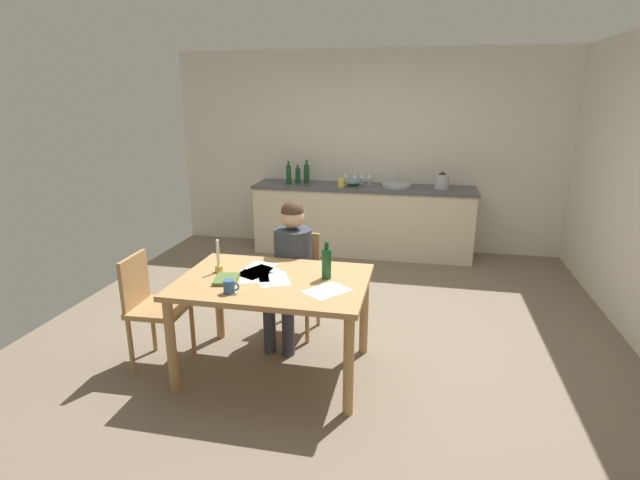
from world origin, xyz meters
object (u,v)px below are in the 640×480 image
Objects in this scene: dining_table at (274,292)px; bottle_vinegar at (298,175)px; wine_bottle_on_table at (327,263)px; teacup_on_counter at (341,183)px; candlestick at (219,263)px; wine_glass_back_right at (345,175)px; chair_at_table at (296,278)px; bottle_oil at (289,174)px; coffee_mug at (229,287)px; wine_glass_back_left at (354,175)px; sink_unit at (396,185)px; bottle_wine_red at (307,173)px; book_magazine at (226,279)px; mixing_bowl at (353,182)px; chair_side_empty at (152,305)px; wine_glass_by_kettle at (362,176)px; person_seated at (291,262)px; stovetop_kettle at (442,181)px; wine_glass_near_sink at (369,176)px.

dining_table is 5.60× the size of bottle_vinegar.
wine_bottle_on_table is 2.25× the size of teacup_on_counter.
candlestick is 3.18m from wine_glass_back_right.
teacup_on_counter is at bearing 89.76° from dining_table.
chair_at_table is 2.88× the size of bottle_oil.
coffee_mug is 3.34m from bottle_oil.
wine_glass_back_left is at bearing 86.42° from chair_at_table.
sink_unit is 1.19× the size of bottle_wine_red.
teacup_on_counter is at bearing 72.23° from book_magazine.
book_magazine is (-0.32, -0.10, 0.11)m from dining_table.
candlestick is 0.83× the size of bottle_wine_red.
bottle_vinegar is at bearing 178.60° from mixing_bowl.
bottle_wine_red is 0.64m from mixing_bowl.
mixing_bowl is at bearing 71.02° from chair_side_empty.
coffee_mug is 3.53m from wine_glass_back_left.
wine_glass_back_left is (0.74, 0.13, 0.00)m from bottle_vinegar.
wine_bottle_on_table is 3.11m from wine_glass_by_kettle.
wine_glass_back_right is (-0.12, 0.00, 0.00)m from wine_glass_back_left.
bottle_vinegar is 0.75m from wine_glass_back_left.
bottle_wine_red is (0.21, 0.12, 0.00)m from bottle_oil.
bottle_vinegar is 1.15× the size of mixing_bowl.
wine_glass_by_kettle and wine_glass_back_right have the same top height.
bottle_vinegar is at bearing 102.93° from person_seated.
teacup_on_counter is (0.46, 2.84, 0.14)m from candlestick.
bottle_oil is (-0.39, 3.10, 0.27)m from book_magazine.
dining_table is 6.13× the size of book_magazine.
wine_glass_back_right is at bearing 11.60° from bottle_vinegar.
stovetop_kettle is (1.58, 3.15, 0.24)m from book_magazine.
wine_glass_back_left is (0.58, 3.14, 0.19)m from candlestick.
wine_glass_by_kettle is 1.25× the size of teacup_on_counter.
sink_unit reaches higher than wine_glass_back_right.
bottle_vinegar is 0.84m from wine_glass_by_kettle.
bottle_wine_red is at bearing -170.69° from wine_glass_back_right.
dining_table is 1.57× the size of chair_at_table.
chair_at_table is 0.82m from wine_bottle_on_table.
person_seated is 4.90× the size of bottle_vinegar.
bottle_oil reaches higher than person_seated.
bottle_wine_red is at bearing 21.59° from bottle_vinegar.
bottle_wine_red is 1.75m from stovetop_kettle.
mixing_bowl is at bearing 79.03° from candlestick.
coffee_mug is at bearing -57.46° from candlestick.
chair_at_table is 0.99× the size of chair_side_empty.
chair_at_table is 2.54m from wine_glass_back_right.
person_seated reaches higher than mixing_bowl.
sink_unit is (0.70, 3.05, 0.28)m from dining_table.
coffee_mug reaches higher than dining_table.
sink_unit is 2.34× the size of wine_glass_near_sink.
chair_at_table is at bearing -106.98° from sink_unit.
stovetop_kettle is at bearing -0.72° from bottle_vinegar.
book_magazine is 0.91× the size of bottle_vinegar.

